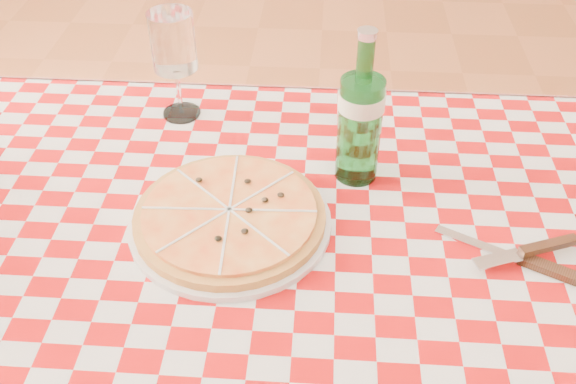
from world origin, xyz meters
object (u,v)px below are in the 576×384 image
dining_table (298,296)px  pizza_plate (230,216)px  wine_glass (176,66)px  water_bottle (361,108)px

dining_table → pizza_plate: pizza_plate is taller
dining_table → pizza_plate: (-0.11, 0.05, 0.12)m
pizza_plate → wine_glass: wine_glass is taller
pizza_plate → wine_glass: bearing=114.1°
dining_table → water_bottle: bearing=65.7°
pizza_plate → water_bottle: (0.19, 0.14, 0.11)m
water_bottle → wine_glass: water_bottle is taller
pizza_plate → water_bottle: 0.26m
pizza_plate → wine_glass: 0.33m
dining_table → wine_glass: 0.46m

